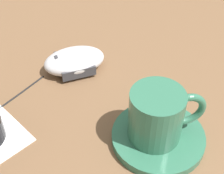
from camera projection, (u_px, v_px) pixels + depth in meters
name	position (u px, v px, depth m)	size (l,w,h in m)	color
ground_plane	(84.00, 129.00, 0.49)	(3.00, 3.00, 0.00)	brown
saucer	(158.00, 137.00, 0.47)	(0.13, 0.13, 0.01)	#2D664C
coffee_cup	(158.00, 115.00, 0.45)	(0.09, 0.08, 0.07)	#2D664C
computer_mouse	(74.00, 61.00, 0.58)	(0.12, 0.11, 0.04)	silver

